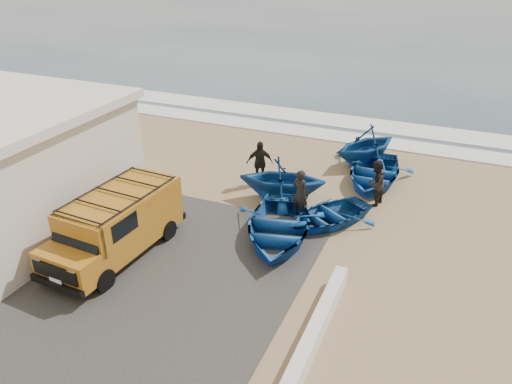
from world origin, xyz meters
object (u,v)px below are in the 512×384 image
(boat_near_left, at_px, (278,226))
(boat_mid_left, at_px, (282,179))
(parapet, at_px, (311,342))
(boat_far_left, at_px, (366,145))
(fisherman_middle, at_px, (375,183))
(fisherman_front, at_px, (300,194))
(boat_near_right, at_px, (329,215))
(boat_mid_right, at_px, (373,173))
(van, at_px, (117,223))
(fisherman_back, at_px, (260,163))

(boat_near_left, distance_m, boat_mid_left, 2.92)
(parapet, distance_m, boat_far_left, 12.18)
(boat_mid_left, bearing_deg, fisherman_middle, -88.05)
(fisherman_front, height_order, fisherman_middle, fisherman_front)
(parapet, distance_m, boat_near_right, 6.33)
(parapet, xyz_separation_m, boat_mid_right, (-0.50, 10.20, 0.16))
(van, distance_m, boat_near_left, 5.25)
(parapet, bearing_deg, boat_far_left, 95.90)
(parapet, bearing_deg, boat_mid_left, 115.41)
(parapet, height_order, boat_far_left, boat_far_left)
(boat_near_left, xyz_separation_m, boat_mid_left, (-0.88, 2.76, 0.40))
(boat_mid_left, xyz_separation_m, boat_far_left, (2.23, 4.78, 0.03))
(boat_mid_left, distance_m, boat_far_left, 5.27)
(parapet, bearing_deg, boat_near_left, 119.66)
(parapet, bearing_deg, fisherman_front, 110.91)
(boat_near_right, height_order, boat_far_left, boat_far_left)
(parapet, bearing_deg, van, 166.22)
(fisherman_front, height_order, fisherman_back, fisherman_back)
(fisherman_front, bearing_deg, boat_near_left, 102.81)
(parapet, relative_size, boat_mid_right, 1.42)
(boat_mid_left, bearing_deg, boat_near_right, -130.95)
(boat_mid_left, height_order, boat_mid_right, boat_mid_left)
(boat_near_right, relative_size, fisherman_middle, 1.86)
(boat_mid_right, bearing_deg, boat_mid_left, -136.54)
(fisherman_back, bearing_deg, fisherman_front, -68.51)
(boat_near_right, bearing_deg, boat_near_left, -95.74)
(van, height_order, boat_mid_left, van)
(van, relative_size, boat_mid_right, 1.19)
(boat_mid_right, bearing_deg, boat_near_left, -110.96)
(parapet, relative_size, van, 1.19)
(boat_mid_left, distance_m, fisherman_middle, 3.52)
(fisherman_front, bearing_deg, boat_mid_right, -96.92)
(parapet, xyz_separation_m, fisherman_back, (-4.82, 8.27, 0.66))
(van, xyz_separation_m, boat_far_left, (5.70, 10.40, -0.23))
(boat_near_left, bearing_deg, boat_near_right, 36.90)
(parapet, height_order, fisherman_back, fisherman_back)
(boat_mid_left, distance_m, boat_mid_right, 4.16)
(boat_near_right, distance_m, fisherman_back, 4.14)
(parapet, distance_m, boat_mid_right, 10.21)
(boat_mid_left, bearing_deg, boat_mid_right, -59.77)
(boat_near_left, xyz_separation_m, fisherman_middle, (2.51, 3.71, 0.44))
(van, distance_m, fisherman_back, 6.90)
(fisherman_front, bearing_deg, boat_mid_left, -24.54)
(boat_near_right, bearing_deg, parapet, -45.15)
(van, bearing_deg, boat_near_right, 42.04)
(fisherman_front, relative_size, fisherman_middle, 1.02)
(van, height_order, boat_near_left, van)
(boat_near_right, relative_size, fisherman_back, 1.80)
(van, relative_size, fisherman_back, 2.69)
(boat_near_right, distance_m, fisherman_middle, 2.46)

